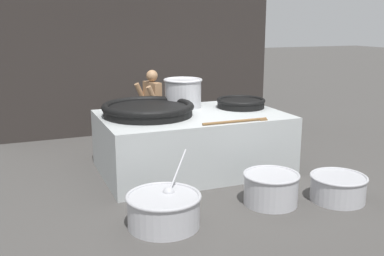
# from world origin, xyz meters

# --- Properties ---
(ground_plane) EXTENTS (60.00, 60.00, 0.00)m
(ground_plane) POSITION_xyz_m (0.00, 0.00, 0.00)
(ground_plane) COLOR #474442
(back_wall) EXTENTS (6.17, 0.24, 4.27)m
(back_wall) POSITION_xyz_m (0.00, 3.04, 2.14)
(back_wall) COLOR #2D2826
(back_wall) RESTS_ON ground_plane
(hearth_platform) EXTENTS (2.97, 1.90, 0.96)m
(hearth_platform) POSITION_xyz_m (0.00, 0.00, 0.48)
(hearth_platform) COLOR #B2B7B7
(hearth_platform) RESTS_ON ground_plane
(giant_wok_near) EXTENTS (1.48, 1.48, 0.21)m
(giant_wok_near) POSITION_xyz_m (-0.71, 0.13, 1.07)
(giant_wok_near) COLOR black
(giant_wok_near) RESTS_ON hearth_platform
(giant_wok_far) EXTENTS (0.85, 0.85, 0.16)m
(giant_wok_far) POSITION_xyz_m (1.00, 0.18, 1.05)
(giant_wok_far) COLOR black
(giant_wok_far) RESTS_ON hearth_platform
(stock_pot) EXTENTS (0.68, 0.68, 0.50)m
(stock_pot) POSITION_xyz_m (0.07, 0.60, 1.22)
(stock_pot) COLOR #B7B7BC
(stock_pot) RESTS_ON hearth_platform
(stirring_paddle) EXTENTS (1.06, 0.10, 0.04)m
(stirring_paddle) POSITION_xyz_m (0.41, -0.85, 0.98)
(stirring_paddle) COLOR brown
(stirring_paddle) RESTS_ON hearth_platform
(cook) EXTENTS (0.43, 0.61, 1.55)m
(cook) POSITION_xyz_m (-0.27, 1.36, 0.84)
(cook) COLOR #9E7551
(cook) RESTS_ON ground_plane
(prep_bowl_vegetables) EXTENTS (0.97, 1.01, 0.78)m
(prep_bowl_vegetables) POSITION_xyz_m (-1.12, -1.85, 0.22)
(prep_bowl_vegetables) COLOR #B7B7BC
(prep_bowl_vegetables) RESTS_ON ground_plane
(prep_bowl_meat) EXTENTS (0.79, 0.79, 0.36)m
(prep_bowl_meat) POSITION_xyz_m (1.39, -1.99, 0.20)
(prep_bowl_meat) COLOR #B7B7BC
(prep_bowl_meat) RESTS_ON ground_plane
(prep_bowl_extra) EXTENTS (0.77, 0.77, 0.43)m
(prep_bowl_extra) POSITION_xyz_m (0.46, -1.74, 0.24)
(prep_bowl_extra) COLOR #B7B7BC
(prep_bowl_extra) RESTS_ON ground_plane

